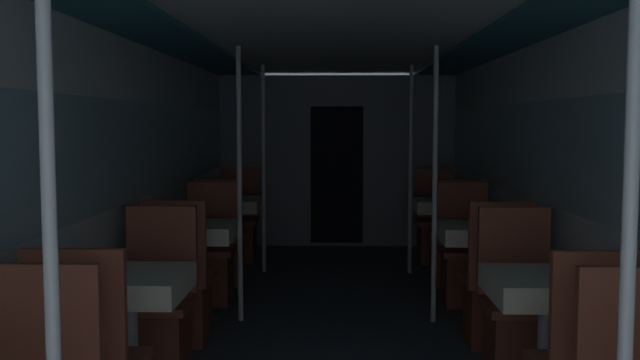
# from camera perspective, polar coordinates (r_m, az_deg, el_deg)

# --- Properties ---
(wall_left) EXTENTS (0.05, 10.03, 2.09)m
(wall_left) POSITION_cam_1_polar(r_m,az_deg,el_deg) (4.91, -15.82, -0.59)
(wall_left) COLOR silver
(wall_left) RESTS_ON ground_plane
(wall_right) EXTENTS (0.05, 10.03, 2.09)m
(wall_right) POSITION_cam_1_polar(r_m,az_deg,el_deg) (4.92, 18.63, -0.66)
(wall_right) COLOR silver
(wall_right) RESTS_ON ground_plane
(ceiling_panel) EXTENTS (2.91, 10.03, 0.07)m
(ceiling_panel) POSITION_cam_1_polar(r_m,az_deg,el_deg) (4.71, 1.43, 12.07)
(ceiling_panel) COLOR silver
(ceiling_panel) RESTS_ON wall_left
(bulkhead_far) EXTENTS (2.86, 0.09, 2.09)m
(bulkhead_far) POSITION_cam_1_polar(r_m,az_deg,el_deg) (8.73, 1.39, 1.49)
(bulkhead_far) COLOR slate
(bulkhead_far) RESTS_ON ground_plane
(support_pole_left_0) EXTENTS (0.04, 0.04, 2.09)m
(support_pole_left_0) POSITION_cam_1_polar(r_m,az_deg,el_deg) (2.00, -20.52, -9.47)
(support_pole_left_0) COLOR silver
(support_pole_left_0) RESTS_ON ground_plane
(dining_table_left_1) EXTENTS (0.60, 0.60, 0.75)m
(dining_table_left_1) POSITION_cam_1_polar(r_m,az_deg,el_deg) (3.84, -15.11, -8.85)
(dining_table_left_1) COLOR #4C4C51
(dining_table_left_1) RESTS_ON ground_plane
(chair_left_far_1) EXTENTS (0.43, 0.43, 1.01)m
(chair_left_far_1) POSITION_cam_1_polar(r_m,az_deg,el_deg) (4.45, -12.92, -11.34)
(chair_left_far_1) COLOR brown
(chair_left_far_1) RESTS_ON ground_plane
(dining_table_left_2) EXTENTS (0.60, 0.60, 0.75)m
(dining_table_left_2) POSITION_cam_1_polar(r_m,az_deg,el_deg) (5.53, -9.87, -4.63)
(dining_table_left_2) COLOR #4C4C51
(dining_table_left_2) RESTS_ON ground_plane
(chair_left_near_2) EXTENTS (0.43, 0.43, 1.01)m
(chair_left_near_2) POSITION_cam_1_polar(r_m,az_deg,el_deg) (5.06, -11.08, -9.35)
(chair_left_near_2) COLOR brown
(chair_left_near_2) RESTS_ON ground_plane
(chair_left_far_2) EXTENTS (0.43, 0.43, 1.01)m
(chair_left_far_2) POSITION_cam_1_polar(r_m,az_deg,el_deg) (6.14, -8.80, -6.83)
(chair_left_far_2) COLOR brown
(chair_left_far_2) RESTS_ON ground_plane
(support_pole_left_2) EXTENTS (0.04, 0.04, 2.09)m
(support_pole_left_2) POSITION_cam_1_polar(r_m,az_deg,el_deg) (5.43, -6.41, -0.42)
(support_pole_left_2) COLOR silver
(support_pole_left_2) RESTS_ON ground_plane
(dining_table_left_3) EXTENTS (0.60, 0.60, 0.75)m
(dining_table_left_3) POSITION_cam_1_polar(r_m,az_deg,el_deg) (7.27, -7.14, -2.38)
(dining_table_left_3) COLOR #4C4C51
(dining_table_left_3) RESTS_ON ground_plane
(chair_left_near_3) EXTENTS (0.43, 0.43, 1.01)m
(chair_left_near_3) POSITION_cam_1_polar(r_m,az_deg,el_deg) (6.77, -7.83, -5.74)
(chair_left_near_3) COLOR brown
(chair_left_near_3) RESTS_ON ground_plane
(chair_left_far_3) EXTENTS (0.43, 0.43, 1.01)m
(chair_left_far_3) POSITION_cam_1_polar(r_m,az_deg,el_deg) (7.87, -6.51, -4.27)
(chair_left_far_3) COLOR brown
(chair_left_far_3) RESTS_ON ground_plane
(support_pole_left_3) EXTENTS (0.04, 0.04, 2.09)m
(support_pole_left_3) POSITION_cam_1_polar(r_m,az_deg,el_deg) (7.19, -4.50, 0.83)
(support_pole_left_3) COLOR silver
(support_pole_left_3) RESTS_ON ground_plane
(support_pole_right_0) EXTENTS (0.04, 0.04, 2.09)m
(support_pole_right_0) POSITION_cam_1_polar(r_m,az_deg,el_deg) (2.00, 23.43, -9.54)
(support_pole_right_0) COLOR silver
(support_pole_right_0) RESTS_ON ground_plane
(dining_table_right_1) EXTENTS (0.60, 0.60, 0.75)m
(dining_table_right_1) POSITION_cam_1_polar(r_m,az_deg,el_deg) (3.84, 17.91, -8.91)
(dining_table_right_1) COLOR #4C4C51
(dining_table_right_1) RESTS_ON ground_plane
(chair_right_far_1) EXTENTS (0.43, 0.43, 1.01)m
(chair_right_far_1) POSITION_cam_1_polar(r_m,az_deg,el_deg) (4.45, 15.69, -11.38)
(chair_right_far_1) COLOR brown
(chair_right_far_1) RESTS_ON ground_plane
(dining_table_right_2) EXTENTS (0.60, 0.60, 0.75)m
(dining_table_right_2) POSITION_cam_1_polar(r_m,az_deg,el_deg) (5.53, 12.65, -4.67)
(dining_table_right_2) COLOR #4C4C51
(dining_table_right_2) RESTS_ON ground_plane
(chair_right_near_2) EXTENTS (0.43, 0.43, 1.01)m
(chair_right_near_2) POSITION_cam_1_polar(r_m,az_deg,el_deg) (5.06, 13.85, -9.39)
(chair_right_near_2) COLOR brown
(chair_right_near_2) RESTS_ON ground_plane
(chair_right_far_2) EXTENTS (0.43, 0.43, 1.01)m
(chair_right_far_2) POSITION_cam_1_polar(r_m,az_deg,el_deg) (6.14, 11.56, -6.86)
(chair_right_far_2) COLOR brown
(chair_right_far_2) RESTS_ON ground_plane
(support_pole_right_2) EXTENTS (0.04, 0.04, 2.09)m
(support_pole_right_2) POSITION_cam_1_polar(r_m,az_deg,el_deg) (5.43, 9.21, -0.45)
(support_pole_right_2) COLOR silver
(support_pole_right_2) RESTS_ON ground_plane
(dining_table_right_3) EXTENTS (0.60, 0.60, 0.75)m
(dining_table_right_3) POSITION_cam_1_polar(r_m,az_deg,el_deg) (7.27, 9.91, -2.41)
(dining_table_right_3) COLOR #4C4C51
(dining_table_right_3) RESTS_ON ground_plane
(chair_right_near_3) EXTENTS (0.43, 0.43, 1.01)m
(chair_right_near_3) POSITION_cam_1_polar(r_m,az_deg,el_deg) (6.77, 10.59, -5.78)
(chair_right_near_3) COLOR brown
(chair_right_near_3) RESTS_ON ground_plane
(chair_right_far_3) EXTENTS (0.43, 0.43, 1.01)m
(chair_right_far_3) POSITION_cam_1_polar(r_m,az_deg,el_deg) (7.87, 9.27, -4.30)
(chair_right_far_3) COLOR brown
(chair_right_far_3) RESTS_ON ground_plane
(support_pole_right_3) EXTENTS (0.04, 0.04, 2.09)m
(support_pole_right_3) POSITION_cam_1_polar(r_m,az_deg,el_deg) (7.19, 7.28, 0.81)
(support_pole_right_3) COLOR silver
(support_pole_right_3) RESTS_ON ground_plane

